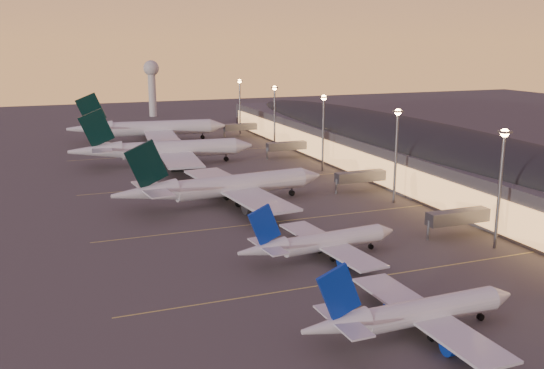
{
  "coord_description": "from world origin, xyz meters",
  "views": [
    {
      "loc": [
        -53.29,
        -97.97,
        43.46
      ],
      "look_at": [
        2.0,
        45.0,
        7.0
      ],
      "focal_mm": 40.0,
      "sensor_mm": 36.0,
      "label": 1
    }
  ],
  "objects_px": {
    "airliner_narrow_south": "(414,314)",
    "airliner_narrow_north": "(320,243)",
    "airliner_wide_mid": "(164,150)",
    "airliner_wide_far": "(149,129)",
    "radar_tower": "(152,79)",
    "airliner_wide_near": "(224,187)"
  },
  "relations": [
    {
      "from": "airliner_wide_mid",
      "to": "airliner_narrow_north",
      "type": "bearing_deg",
      "value": -79.83
    },
    {
      "from": "airliner_narrow_north",
      "to": "airliner_wide_far",
      "type": "bearing_deg",
      "value": 87.07
    },
    {
      "from": "airliner_narrow_south",
      "to": "airliner_wide_mid",
      "type": "relative_size",
      "value": 0.57
    },
    {
      "from": "airliner_narrow_south",
      "to": "airliner_narrow_north",
      "type": "height_order",
      "value": "airliner_narrow_south"
    },
    {
      "from": "airliner_narrow_north",
      "to": "airliner_wide_near",
      "type": "relative_size",
      "value": 0.6
    },
    {
      "from": "airliner_narrow_north",
      "to": "airliner_wide_near",
      "type": "height_order",
      "value": "airliner_wide_near"
    },
    {
      "from": "airliner_wide_mid",
      "to": "radar_tower",
      "type": "distance_m",
      "value": 147.34
    },
    {
      "from": "airliner_narrow_north",
      "to": "airliner_wide_near",
      "type": "xyz_separation_m",
      "value": [
        -6.14,
        47.38,
        1.63
      ]
    },
    {
      "from": "radar_tower",
      "to": "airliner_wide_near",
      "type": "bearing_deg",
      "value": -95.0
    },
    {
      "from": "airliner_wide_near",
      "to": "airliner_wide_far",
      "type": "bearing_deg",
      "value": 84.18
    },
    {
      "from": "airliner_narrow_south",
      "to": "airliner_narrow_north",
      "type": "bearing_deg",
      "value": 86.87
    },
    {
      "from": "airliner_wide_far",
      "to": "radar_tower",
      "type": "relative_size",
      "value": 2.12
    },
    {
      "from": "airliner_narrow_south",
      "to": "airliner_wide_near",
      "type": "relative_size",
      "value": 0.61
    },
    {
      "from": "airliner_narrow_north",
      "to": "airliner_wide_mid",
      "type": "height_order",
      "value": "airliner_wide_mid"
    },
    {
      "from": "airliner_wide_mid",
      "to": "airliner_wide_far",
      "type": "height_order",
      "value": "airliner_wide_far"
    },
    {
      "from": "airliner_narrow_south",
      "to": "airliner_wide_far",
      "type": "bearing_deg",
      "value": 90.41
    },
    {
      "from": "airliner_wide_far",
      "to": "radar_tower",
      "type": "xyz_separation_m",
      "value": [
        18.28,
        90.43,
        16.2
      ]
    },
    {
      "from": "airliner_narrow_south",
      "to": "airliner_wide_mid",
      "type": "xyz_separation_m",
      "value": [
        -9.31,
        142.49,
        1.95
      ]
    },
    {
      "from": "airliner_wide_near",
      "to": "airliner_wide_far",
      "type": "relative_size",
      "value": 0.88
    },
    {
      "from": "airliner_narrow_south",
      "to": "airliner_narrow_north",
      "type": "relative_size",
      "value": 1.02
    },
    {
      "from": "airliner_wide_mid",
      "to": "airliner_wide_near",
      "type": "bearing_deg",
      "value": -81.24
    },
    {
      "from": "airliner_narrow_south",
      "to": "radar_tower",
      "type": "xyz_separation_m",
      "value": [
        12.99,
        287.2,
        18.44
      ]
    }
  ]
}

